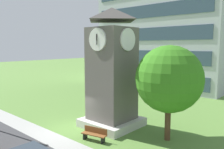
# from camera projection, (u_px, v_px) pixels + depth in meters

# --- Properties ---
(ground_plane) EXTENTS (160.00, 160.00, 0.00)m
(ground_plane) POSITION_uv_depth(u_px,v_px,m) (69.00, 130.00, 17.47)
(ground_plane) COLOR #567F38
(kerb_strip) EXTENTS (120.00, 1.60, 0.01)m
(kerb_strip) POSITION_uv_depth(u_px,v_px,m) (48.00, 137.00, 16.15)
(kerb_strip) COLOR #9E9E99
(kerb_strip) RESTS_ON ground
(clock_tower) EXTENTS (4.02, 4.02, 9.22)m
(clock_tower) POSITION_uv_depth(u_px,v_px,m) (112.00, 75.00, 17.99)
(clock_tower) COLOR #605B56
(clock_tower) RESTS_ON ground
(park_bench) EXTENTS (1.86, 0.85, 0.88)m
(park_bench) POSITION_uv_depth(u_px,v_px,m) (94.00, 134.00, 15.53)
(park_bench) COLOR brown
(park_bench) RESTS_ON ground
(tree_streetside) EXTENTS (4.46, 4.46, 6.41)m
(tree_streetside) POSITION_uv_depth(u_px,v_px,m) (169.00, 79.00, 15.21)
(tree_streetside) COLOR #513823
(tree_streetside) RESTS_ON ground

